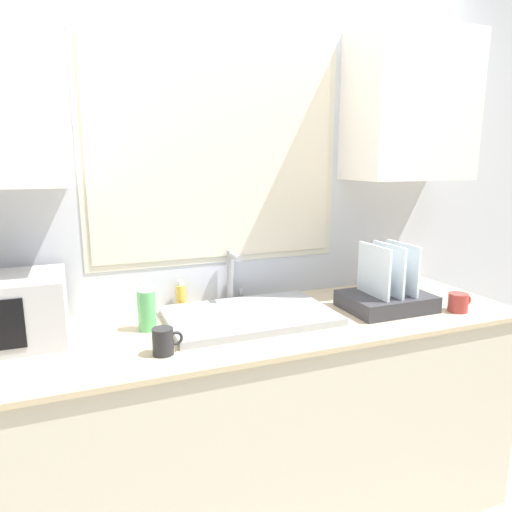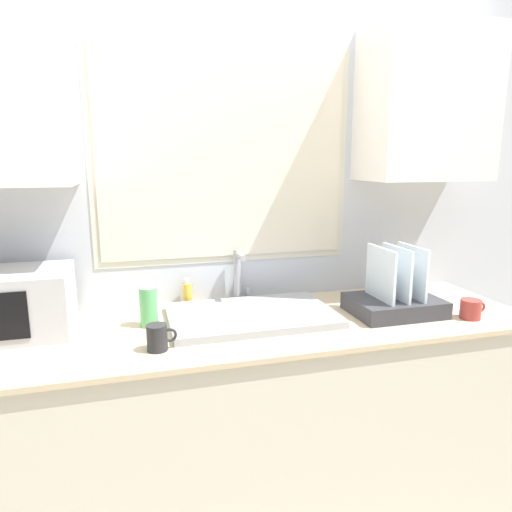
{
  "view_description": "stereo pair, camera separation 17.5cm",
  "coord_description": "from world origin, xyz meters",
  "px_view_note": "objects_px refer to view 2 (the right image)",
  "views": [
    {
      "loc": [
        -0.59,
        -1.3,
        1.58
      ],
      "look_at": [
        0.04,
        0.3,
        1.22
      ],
      "focal_mm": 32.0,
      "sensor_mm": 36.0,
      "label": 1
    },
    {
      "loc": [
        -0.42,
        -1.36,
        1.58
      ],
      "look_at": [
        0.04,
        0.3,
        1.22
      ],
      "focal_mm": 32.0,
      "sensor_mm": 36.0,
      "label": 2
    }
  ],
  "objects_px": {
    "faucet": "(239,273)",
    "soap_bottle": "(187,294)",
    "dish_rack": "(395,299)",
    "microwave": "(1,304)",
    "mug_near_sink": "(158,337)",
    "spray_bottle": "(148,301)"
  },
  "relations": [
    {
      "from": "spray_bottle",
      "to": "mug_near_sink",
      "type": "relative_size",
      "value": 2.03
    },
    {
      "from": "dish_rack",
      "to": "spray_bottle",
      "type": "distance_m",
      "value": 1.02
    },
    {
      "from": "microwave",
      "to": "spray_bottle",
      "type": "xyz_separation_m",
      "value": [
        0.53,
        -0.05,
        -0.02
      ]
    },
    {
      "from": "spray_bottle",
      "to": "mug_near_sink",
      "type": "xyz_separation_m",
      "value": [
        0.02,
        -0.25,
        -0.06
      ]
    },
    {
      "from": "faucet",
      "to": "dish_rack",
      "type": "distance_m",
      "value": 0.69
    },
    {
      "from": "microwave",
      "to": "soap_bottle",
      "type": "distance_m",
      "value": 0.73
    },
    {
      "from": "spray_bottle",
      "to": "microwave",
      "type": "bearing_deg",
      "value": 174.29
    },
    {
      "from": "microwave",
      "to": "spray_bottle",
      "type": "height_order",
      "value": "microwave"
    },
    {
      "from": "faucet",
      "to": "dish_rack",
      "type": "xyz_separation_m",
      "value": [
        0.6,
        -0.33,
        -0.08
      ]
    },
    {
      "from": "dish_rack",
      "to": "mug_near_sink",
      "type": "bearing_deg",
      "value": -172.92
    },
    {
      "from": "microwave",
      "to": "soap_bottle",
      "type": "relative_size",
      "value": 3.91
    },
    {
      "from": "dish_rack",
      "to": "soap_bottle",
      "type": "bearing_deg",
      "value": 157.37
    },
    {
      "from": "faucet",
      "to": "mug_near_sink",
      "type": "distance_m",
      "value": 0.61
    },
    {
      "from": "microwave",
      "to": "soap_bottle",
      "type": "xyz_separation_m",
      "value": [
        0.71,
        0.17,
        -0.07
      ]
    },
    {
      "from": "microwave",
      "to": "mug_near_sink",
      "type": "height_order",
      "value": "microwave"
    },
    {
      "from": "microwave",
      "to": "mug_near_sink",
      "type": "distance_m",
      "value": 0.63
    },
    {
      "from": "faucet",
      "to": "spray_bottle",
      "type": "bearing_deg",
      "value": -153.92
    },
    {
      "from": "faucet",
      "to": "soap_bottle",
      "type": "height_order",
      "value": "faucet"
    },
    {
      "from": "soap_bottle",
      "to": "mug_near_sink",
      "type": "distance_m",
      "value": 0.5
    },
    {
      "from": "faucet",
      "to": "microwave",
      "type": "height_order",
      "value": "faucet"
    },
    {
      "from": "microwave",
      "to": "spray_bottle",
      "type": "distance_m",
      "value": 0.53
    },
    {
      "from": "faucet",
      "to": "microwave",
      "type": "relative_size",
      "value": 0.5
    }
  ]
}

